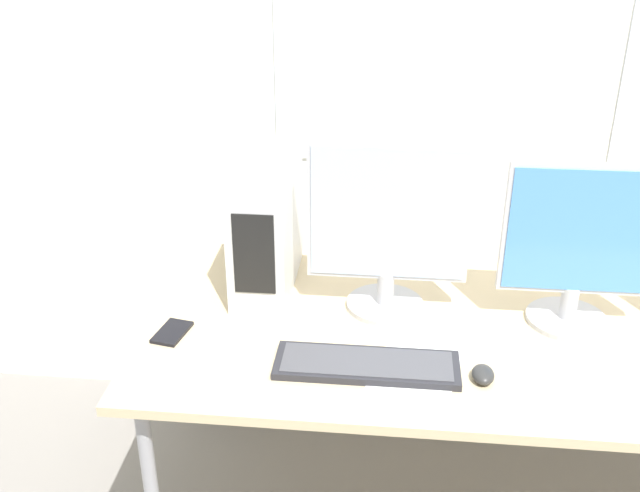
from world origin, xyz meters
TOP-DOWN VIEW (x-y plane):
  - wall_back at (0.00, 1.05)m, footprint 8.00×0.07m
  - desk at (0.00, 0.46)m, footprint 2.32×0.92m
  - pc_tower at (-0.84, 0.68)m, footprint 0.17×0.45m
  - monitor_main at (-0.47, 0.55)m, footprint 0.46×0.23m
  - monitor_right_near at (0.06, 0.52)m, footprint 0.43×0.23m
  - keyboard at (-0.51, 0.23)m, footprint 0.49×0.16m
  - mouse at (-0.21, 0.21)m, footprint 0.06×0.08m
  - cell_phone at (-1.07, 0.34)m, footprint 0.10×0.14m
  - paper_sheet_left at (-0.37, 0.25)m, footprint 0.28×0.34m

SIDE VIEW (x-z plane):
  - desk at x=0.00m, z-range 0.31..1.02m
  - paper_sheet_left at x=-0.37m, z-range 0.70..0.70m
  - cell_phone at x=-1.07m, z-range 0.70..0.71m
  - keyboard at x=-0.51m, z-range 0.70..0.73m
  - mouse at x=-0.21m, z-range 0.70..0.74m
  - pc_tower at x=-0.84m, z-range 0.70..1.11m
  - monitor_right_near at x=0.06m, z-range 0.71..1.19m
  - monitor_main at x=-0.47m, z-range 0.71..1.23m
  - wall_back at x=0.00m, z-range 0.00..2.70m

